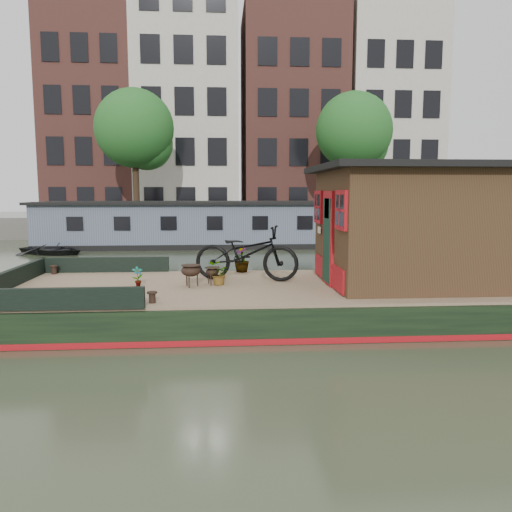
{
  "coord_description": "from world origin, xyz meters",
  "views": [
    {
      "loc": [
        -1.77,
        -9.96,
        2.51
      ],
      "look_at": [
        -1.01,
        0.5,
        1.18
      ],
      "focal_mm": 35.0,
      "sensor_mm": 36.0,
      "label": 1
    }
  ],
  "objects": [
    {
      "name": "brazier_front",
      "position": [
        -1.94,
        0.1,
        0.83
      ],
      "size": [
        0.39,
        0.39,
        0.36
      ],
      "primitive_type": null,
      "rotation": [
        0.0,
        0.0,
        0.18
      ],
      "color": "black",
      "rests_on": "houseboat_deck"
    },
    {
      "name": "tree_left",
      "position": [
        -6.36,
        19.07,
        5.89
      ],
      "size": [
        4.4,
        4.4,
        7.4
      ],
      "color": "#332316",
      "rests_on": "quay"
    },
    {
      "name": "potted_plant_a",
      "position": [
        -3.42,
        0.0,
        0.85
      ],
      "size": [
        0.25,
        0.22,
        0.4
      ],
      "primitive_type": "imported",
      "rotation": [
        0.0,
        0.0,
        0.43
      ],
      "color": "#99372B",
      "rests_on": "houseboat_deck"
    },
    {
      "name": "ground",
      "position": [
        0.0,
        0.0,
        0.0
      ],
      "size": [
        120.0,
        120.0,
        0.0
      ],
      "primitive_type": "plane",
      "color": "#292F1E",
      "rests_on": "ground"
    },
    {
      "name": "houseboat_hull",
      "position": [
        -1.33,
        0.0,
        0.27
      ],
      "size": [
        14.01,
        4.02,
        0.6
      ],
      "color": "black",
      "rests_on": "ground"
    },
    {
      "name": "cabin",
      "position": [
        2.19,
        0.0,
        1.88
      ],
      "size": [
        4.0,
        3.5,
        2.42
      ],
      "color": "#341F14",
      "rests_on": "houseboat_deck"
    },
    {
      "name": "bollard_stbd",
      "position": [
        -2.93,
        -1.55,
        0.75
      ],
      "size": [
        0.17,
        0.17,
        0.2
      ],
      "primitive_type": "cylinder",
      "color": "black",
      "rests_on": "houseboat_deck"
    },
    {
      "name": "brazier_rear",
      "position": [
        -2.36,
        -0.08,
        0.87
      ],
      "size": [
        0.47,
        0.47,
        0.44
      ],
      "primitive_type": null,
      "rotation": [
        0.0,
        0.0,
        -0.18
      ],
      "color": "black",
      "rests_on": "houseboat_deck"
    },
    {
      "name": "quay",
      "position": [
        0.0,
        20.5,
        0.45
      ],
      "size": [
        60.0,
        6.0,
        0.9
      ],
      "primitive_type": "cube",
      "color": "#47443F",
      "rests_on": "ground"
    },
    {
      "name": "bow_bulwark",
      "position": [
        -5.07,
        0.0,
        0.82
      ],
      "size": [
        3.0,
        4.0,
        0.35
      ],
      "color": "black",
      "rests_on": "houseboat_deck"
    },
    {
      "name": "houseboat_deck",
      "position": [
        0.0,
        0.0,
        0.62
      ],
      "size": [
        11.8,
        3.8,
        0.05
      ],
      "primitive_type": "cube",
      "color": "#8E7758",
      "rests_on": "houseboat_hull"
    },
    {
      "name": "potted_plant_c",
      "position": [
        -1.83,
        0.05,
        0.88
      ],
      "size": [
        0.42,
        0.36,
        0.46
      ],
      "primitive_type": "imported",
      "rotation": [
        0.0,
        0.0,
        3.15
      ],
      "color": "#9E4F2D",
      "rests_on": "houseboat_deck"
    },
    {
      "name": "bicycle",
      "position": [
        -1.21,
        0.57,
        1.24
      ],
      "size": [
        2.36,
        1.32,
        1.17
      ],
      "primitive_type": "imported",
      "rotation": [
        0.0,
        0.0,
        1.32
      ],
      "color": "black",
      "rests_on": "houseboat_deck"
    },
    {
      "name": "potted_plant_d",
      "position": [
        -1.27,
        1.7,
        0.96
      ],
      "size": [
        0.42,
        0.42,
        0.62
      ],
      "primitive_type": "imported",
      "rotation": [
        0.0,
        0.0,
        4.94
      ],
      "color": "#964128",
      "rests_on": "houseboat_deck"
    },
    {
      "name": "tree_right",
      "position": [
        6.14,
        19.07,
        5.89
      ],
      "size": [
        4.4,
        4.4,
        7.4
      ],
      "color": "#332316",
      "rests_on": "quay"
    },
    {
      "name": "far_houseboat",
      "position": [
        0.0,
        14.0,
        0.97
      ],
      "size": [
        20.4,
        4.4,
        2.11
      ],
      "color": "#515D6C",
      "rests_on": "ground"
    },
    {
      "name": "bollard_port",
      "position": [
        -5.6,
        1.7,
        0.75
      ],
      "size": [
        0.18,
        0.18,
        0.2
      ],
      "primitive_type": "cylinder",
      "color": "black",
      "rests_on": "houseboat_deck"
    },
    {
      "name": "townhouse_row",
      "position": [
        0.15,
        27.5,
        7.9
      ],
      "size": [
        27.25,
        8.0,
        16.5
      ],
      "color": "brown",
      "rests_on": "ground"
    },
    {
      "name": "dinghy",
      "position": [
        -8.7,
        11.09,
        0.3
      ],
      "size": [
        3.53,
        3.15,
        0.6
      ],
      "primitive_type": "imported",
      "rotation": [
        0.0,
        0.0,
        1.11
      ],
      "color": "black",
      "rests_on": "ground"
    }
  ]
}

